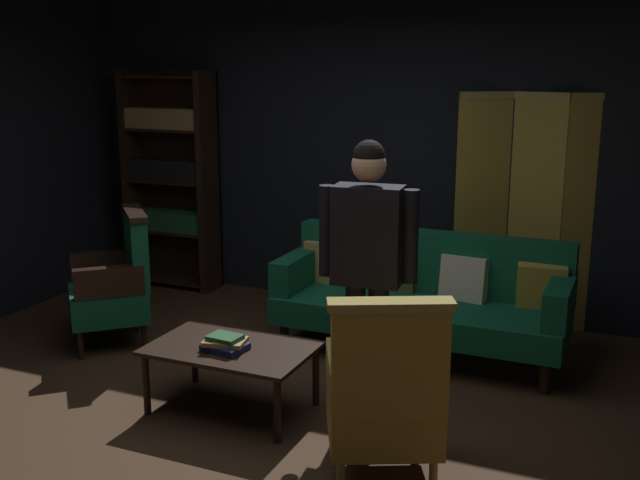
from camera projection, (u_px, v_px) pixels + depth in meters
name	position (u px, v px, depth m)	size (l,w,h in m)	color
ground_plane	(268.00, 418.00, 4.67)	(10.00, 10.00, 0.00)	#3D2819
back_wall	(397.00, 149.00, 6.53)	(7.20, 0.10, 2.80)	black
folding_screen	(535.00, 209.00, 6.07)	(1.23, 0.40, 1.90)	#B29338
bookshelf	(171.00, 176.00, 7.22)	(0.90, 0.32, 2.05)	black
velvet_couch	(423.00, 293.00, 5.65)	(2.12, 0.78, 0.88)	black
coffee_table	(232.00, 353.00, 4.70)	(1.00, 0.64, 0.42)	black
armchair_gilt_accent	(385.00, 394.00, 3.85)	(0.77, 0.77, 1.04)	tan
armchair_wing_left	(116.00, 283.00, 5.79)	(0.82, 0.82, 1.04)	black
standing_figure	(368.00, 256.00, 4.44)	(0.59, 0.25, 1.70)	black
book_navy_cloth	(225.00, 347.00, 4.63)	(0.25, 0.20, 0.04)	navy
book_tan_leather	(225.00, 342.00, 4.62)	(0.25, 0.18, 0.03)	#9E7A47
book_green_cloth	(225.00, 337.00, 4.62)	(0.20, 0.15, 0.03)	#1E4C28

